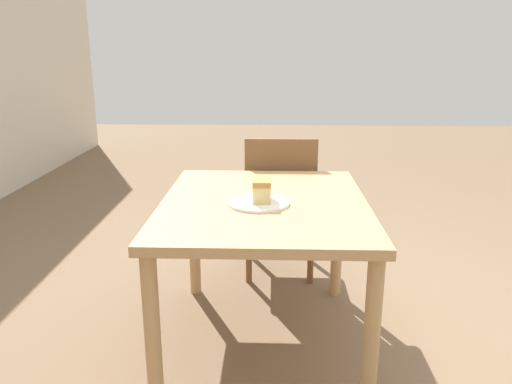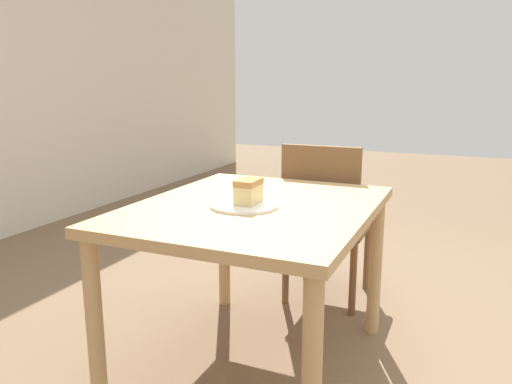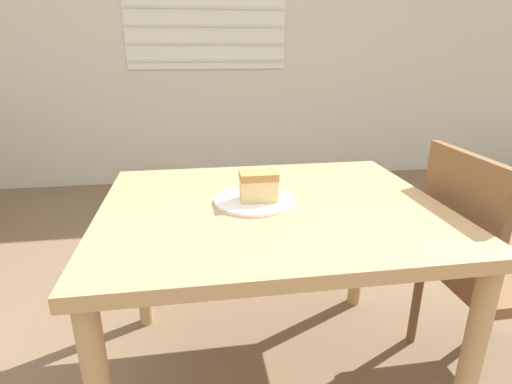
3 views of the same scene
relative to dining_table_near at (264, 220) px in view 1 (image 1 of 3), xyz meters
The scene contains 5 objects.
ground_plane 0.81m from the dining_table_near, 97.97° to the right, with size 14.00×14.00×0.00m, color #7A6047.
dining_table_near is the anchor object (origin of this frame).
chair_near_window 0.76m from the dining_table_near, ahead, with size 0.42×0.42×0.87m.
plate 0.11m from the dining_table_near, 157.94° to the left, with size 0.26×0.26×0.01m.
cake_slice 0.16m from the dining_table_near, 168.86° to the left, with size 0.12×0.08×0.09m.
Camera 1 is at (-2.00, 0.49, 1.34)m, focal length 35.00 mm.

